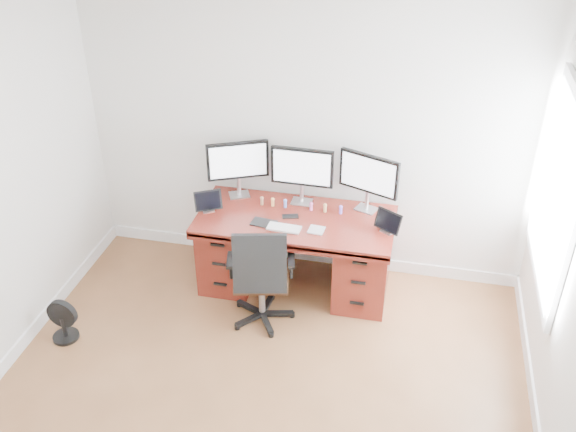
% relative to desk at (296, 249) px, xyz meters
% --- Properties ---
extents(back_wall, '(4.00, 0.10, 2.70)m').
position_rel_desk_xyz_m(back_wall, '(0.00, 0.42, 0.95)').
color(back_wall, silver).
rests_on(back_wall, ground).
extents(desk, '(1.70, 0.80, 0.75)m').
position_rel_desk_xyz_m(desk, '(0.00, 0.00, 0.00)').
color(desk, '#5A1912').
rests_on(desk, ground).
extents(office_chair, '(0.62, 0.62, 0.97)m').
position_rel_desk_xyz_m(office_chair, '(-0.18, -0.55, -0.08)').
color(office_chair, black).
rests_on(office_chair, ground).
extents(floor_fan, '(0.25, 0.22, 0.37)m').
position_rel_desk_xyz_m(floor_fan, '(-1.72, -1.11, -0.22)').
color(floor_fan, black).
rests_on(floor_fan, ground).
extents(monitor_left, '(0.51, 0.26, 0.53)m').
position_rel_desk_xyz_m(monitor_left, '(-0.58, 0.24, 0.68)').
color(monitor_left, silver).
rests_on(monitor_left, desk).
extents(monitor_center, '(0.55, 0.14, 0.53)m').
position_rel_desk_xyz_m(monitor_center, '(-0.00, 0.24, 0.68)').
color(monitor_center, silver).
rests_on(monitor_center, desk).
extents(monitor_right, '(0.52, 0.24, 0.53)m').
position_rel_desk_xyz_m(monitor_right, '(0.58, 0.24, 0.68)').
color(monitor_right, silver).
rests_on(monitor_right, desk).
extents(tablet_left, '(0.24, 0.17, 0.19)m').
position_rel_desk_xyz_m(tablet_left, '(-0.77, -0.08, 0.43)').
color(tablet_left, silver).
rests_on(tablet_left, desk).
extents(tablet_right, '(0.24, 0.18, 0.19)m').
position_rel_desk_xyz_m(tablet_right, '(0.79, -0.08, 0.43)').
color(tablet_right, silver).
rests_on(tablet_right, desk).
extents(keyboard, '(0.29, 0.14, 0.01)m').
position_rel_desk_xyz_m(keyboard, '(-0.06, -0.22, 0.36)').
color(keyboard, silver).
rests_on(keyboard, desk).
extents(trackpad, '(0.14, 0.14, 0.01)m').
position_rel_desk_xyz_m(trackpad, '(0.21, -0.19, 0.35)').
color(trackpad, '#BABDC2').
rests_on(trackpad, desk).
extents(drawing_tablet, '(0.23, 0.16, 0.01)m').
position_rel_desk_xyz_m(drawing_tablet, '(-0.24, -0.18, 0.35)').
color(drawing_tablet, black).
rests_on(drawing_tablet, desk).
extents(phone, '(0.15, 0.11, 0.01)m').
position_rel_desk_xyz_m(phone, '(-0.05, -0.03, 0.35)').
color(phone, black).
rests_on(phone, desk).
extents(figurine_brown, '(0.03, 0.03, 0.08)m').
position_rel_desk_xyz_m(figurine_brown, '(-0.34, 0.12, 0.39)').
color(figurine_brown, '#98694A').
rests_on(figurine_brown, desk).
extents(figurine_orange, '(0.03, 0.03, 0.08)m').
position_rel_desk_xyz_m(figurine_orange, '(-0.24, 0.12, 0.39)').
color(figurine_orange, '#F3AE59').
rests_on(figurine_orange, desk).
extents(figurine_blue, '(0.03, 0.03, 0.08)m').
position_rel_desk_xyz_m(figurine_blue, '(-0.12, 0.12, 0.39)').
color(figurine_blue, '#5F7EDF').
rests_on(figurine_blue, desk).
extents(figurine_pink, '(0.03, 0.03, 0.08)m').
position_rel_desk_xyz_m(figurine_pink, '(0.11, 0.12, 0.39)').
color(figurine_pink, pink).
rests_on(figurine_pink, desk).
extents(figurine_yellow, '(0.03, 0.03, 0.08)m').
position_rel_desk_xyz_m(figurine_yellow, '(0.23, 0.12, 0.39)').
color(figurine_yellow, tan).
rests_on(figurine_yellow, desk).
extents(figurine_purple, '(0.03, 0.03, 0.08)m').
position_rel_desk_xyz_m(figurine_purple, '(0.37, 0.12, 0.39)').
color(figurine_purple, '#875CE5').
rests_on(figurine_purple, desk).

